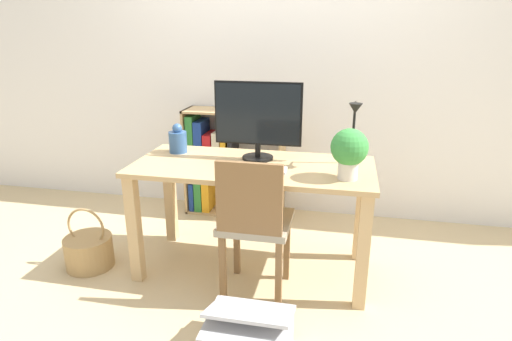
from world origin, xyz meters
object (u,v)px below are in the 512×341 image
object	(u,v)px
desk_lamp	(354,128)
potted_plant	(349,150)
vase	(178,140)
chair	(254,221)
bookshelf	(218,160)
basket	(89,250)
storage_box	(248,338)
keyboard	(256,169)
monitor	(258,117)

from	to	relation	value
desk_lamp	potted_plant	bearing A→B (deg)	-94.79
vase	chair	xyz separation A→B (m)	(0.62, -0.46, -0.32)
chair	bookshelf	size ratio (longest dim) A/B	0.98
vase	potted_plant	world-z (taller)	potted_plant
basket	chair	bearing A→B (deg)	-4.94
bookshelf	storage_box	bearing A→B (deg)	-68.86
chair	storage_box	bearing A→B (deg)	-76.06
desk_lamp	vase	bearing A→B (deg)	176.74
vase	potted_plant	xyz separation A→B (m)	(1.12, -0.31, 0.08)
keyboard	chair	world-z (taller)	chair
vase	bookshelf	world-z (taller)	vase
desk_lamp	potted_plant	world-z (taller)	desk_lamp
desk_lamp	chair	size ratio (longest dim) A/B	0.45
bookshelf	basket	bearing A→B (deg)	-118.62
desk_lamp	storage_box	xyz separation A→B (m)	(-0.44, -0.90, -0.85)
potted_plant	vase	bearing A→B (deg)	164.54
monitor	chair	world-z (taller)	monitor
keyboard	potted_plant	distance (m)	0.55
monitor	potted_plant	size ratio (longest dim) A/B	1.94
chair	basket	xyz separation A→B (m)	(-1.15, 0.10, -0.37)
potted_plant	storage_box	size ratio (longest dim) A/B	0.70
monitor	bookshelf	distance (m)	1.05
vase	basket	size ratio (longest dim) A/B	0.47
potted_plant	basket	size ratio (longest dim) A/B	0.68
monitor	basket	size ratio (longest dim) A/B	1.31
keyboard	potted_plant	size ratio (longest dim) A/B	1.25
chair	vase	bearing A→B (deg)	148.57
monitor	potted_plant	xyz separation A→B (m)	(0.57, -0.28, -0.11)
basket	storage_box	xyz separation A→B (m)	(1.23, -0.61, -0.00)
bookshelf	desk_lamp	bearing A→B (deg)	-35.49
keyboard	basket	size ratio (longest dim) A/B	0.85
monitor	chair	bearing A→B (deg)	-81.09
desk_lamp	keyboard	bearing A→B (deg)	-159.87
chair	basket	size ratio (longest dim) A/B	2.08
bookshelf	vase	bearing A→B (deg)	-94.32
desk_lamp	chair	bearing A→B (deg)	-142.90
monitor	storage_box	distance (m)	1.30
storage_box	chair	bearing A→B (deg)	98.95
basket	bookshelf	bearing A→B (deg)	61.38
desk_lamp	bookshelf	size ratio (longest dim) A/B	0.44
desk_lamp	basket	xyz separation A→B (m)	(-1.68, -0.29, -0.85)
monitor	storage_box	bearing A→B (deg)	-81.07
monitor	desk_lamp	world-z (taller)	monitor
desk_lamp	bookshelf	distance (m)	1.43
vase	chair	size ratio (longest dim) A/B	0.23
monitor	basket	distance (m)	1.44
potted_plant	bookshelf	size ratio (longest dim) A/B	0.32
desk_lamp	monitor	bearing A→B (deg)	177.03
monitor	potted_plant	distance (m)	0.64
keyboard	bookshelf	size ratio (longest dim) A/B	0.40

